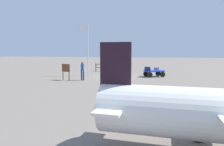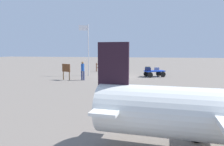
# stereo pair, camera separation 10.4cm
# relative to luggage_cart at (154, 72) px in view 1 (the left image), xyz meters

# --- Properties ---
(ground_plane) EXTENTS (120.00, 120.00, 0.00)m
(ground_plane) POSITION_rel_luggage_cart_xyz_m (3.81, 0.38, -0.47)
(ground_plane) COLOR slate
(luggage_cart) EXTENTS (2.31, 1.90, 0.67)m
(luggage_cart) POSITION_rel_luggage_cart_xyz_m (0.00, 0.00, 0.00)
(luggage_cart) COLOR blue
(luggage_cart) RESTS_ON ground
(suitcase_grey) EXTENTS (0.65, 0.44, 0.33)m
(suitcase_grey) POSITION_rel_luggage_cart_xyz_m (0.67, 0.40, 0.36)
(suitcase_grey) COLOR navy
(suitcase_grey) RESTS_ON luggage_cart
(suitcase_dark) EXTENTS (0.57, 0.44, 0.36)m
(suitcase_dark) POSITION_rel_luggage_cart_xyz_m (0.71, -0.41, 0.37)
(suitcase_dark) COLOR black
(suitcase_dark) RESTS_ON luggage_cart
(suitcase_olive) EXTENTS (0.55, 0.37, 0.31)m
(suitcase_olive) POSITION_rel_luggage_cart_xyz_m (-0.27, -0.49, 0.35)
(suitcase_olive) COLOR gray
(suitcase_olive) RESTS_ON luggage_cart
(worker_lead) EXTENTS (0.48, 0.48, 1.65)m
(worker_lead) POSITION_rel_luggage_cart_xyz_m (2.50, 3.61, 0.50)
(worker_lead) COLOR navy
(worker_lead) RESTS_ON ground
(worker_trailing) EXTENTS (0.34, 0.34, 1.77)m
(worker_trailing) POSITION_rel_luggage_cart_xyz_m (6.59, 3.87, 0.54)
(worker_trailing) COLOR navy
(worker_trailing) RESTS_ON ground
(flagpole) EXTENTS (1.08, 0.24, 5.62)m
(flagpole) POSITION_rel_luggage_cart_xyz_m (7.29, 0.33, 2.88)
(flagpole) COLOR silver
(flagpole) RESTS_ON ground
(signboard) EXTENTS (0.94, 0.42, 1.53)m
(signboard) POSITION_rel_luggage_cart_xyz_m (8.15, 4.10, 0.54)
(signboard) COLOR #4C3319
(signboard) RESTS_ON ground
(wooden_fence) EXTENTS (3.26, 0.60, 1.13)m
(wooden_fence) POSITION_rel_luggage_cart_xyz_m (5.98, -4.38, 0.17)
(wooden_fence) COLOR brown
(wooden_fence) RESTS_ON ground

